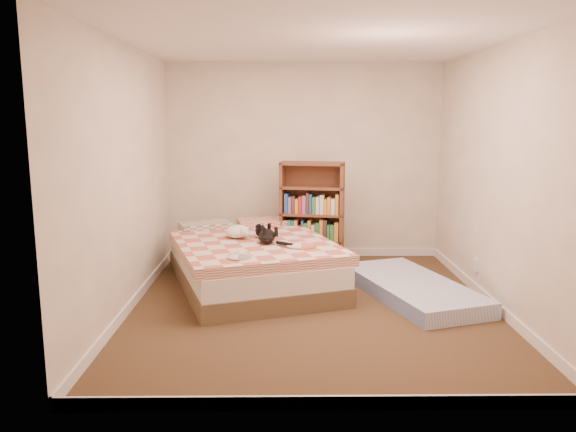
{
  "coord_description": "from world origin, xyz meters",
  "views": [
    {
      "loc": [
        -0.29,
        -5.25,
        1.83
      ],
      "look_at": [
        -0.23,
        0.3,
        0.84
      ],
      "focal_mm": 35.0,
      "sensor_mm": 36.0,
      "label": 1
    }
  ],
  "objects_px": {
    "black_cat": "(267,235)",
    "floor_mattress": "(412,288)",
    "bookshelf": "(312,226)",
    "bed": "(252,261)",
    "white_dog": "(238,232)"
  },
  "relations": [
    {
      "from": "black_cat",
      "to": "floor_mattress",
      "type": "bearing_deg",
      "value": -29.98
    },
    {
      "from": "floor_mattress",
      "to": "black_cat",
      "type": "height_order",
      "value": "black_cat"
    },
    {
      "from": "bookshelf",
      "to": "floor_mattress",
      "type": "relative_size",
      "value": 0.72
    },
    {
      "from": "bookshelf",
      "to": "bed",
      "type": "bearing_deg",
      "value": -121.05
    },
    {
      "from": "bookshelf",
      "to": "floor_mattress",
      "type": "bearing_deg",
      "value": -40.47
    },
    {
      "from": "bookshelf",
      "to": "floor_mattress",
      "type": "height_order",
      "value": "bookshelf"
    },
    {
      "from": "floor_mattress",
      "to": "bookshelf",
      "type": "bearing_deg",
      "value": 110.88
    },
    {
      "from": "bed",
      "to": "bookshelf",
      "type": "relative_size",
      "value": 1.95
    },
    {
      "from": "bookshelf",
      "to": "black_cat",
      "type": "relative_size",
      "value": 1.89
    },
    {
      "from": "bed",
      "to": "white_dog",
      "type": "bearing_deg",
      "value": 151.74
    },
    {
      "from": "white_dog",
      "to": "floor_mattress",
      "type": "bearing_deg",
      "value": -10.07
    },
    {
      "from": "floor_mattress",
      "to": "black_cat",
      "type": "relative_size",
      "value": 2.61
    },
    {
      "from": "bed",
      "to": "black_cat",
      "type": "relative_size",
      "value": 3.69
    },
    {
      "from": "floor_mattress",
      "to": "white_dog",
      "type": "relative_size",
      "value": 5.77
    },
    {
      "from": "bed",
      "to": "white_dog",
      "type": "relative_size",
      "value": 8.16
    }
  ]
}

